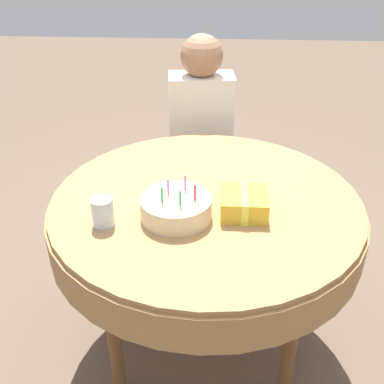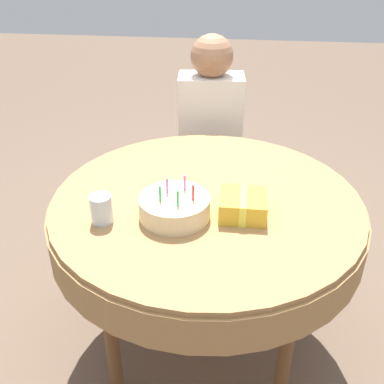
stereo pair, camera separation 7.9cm
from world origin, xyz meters
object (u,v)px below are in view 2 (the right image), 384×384
(gift_box, at_px, (243,205))
(person, at_px, (210,126))
(chair, at_px, (210,153))
(birthday_cake, at_px, (175,207))
(drinking_glass, at_px, (101,209))

(gift_box, bearing_deg, person, 101.74)
(chair, distance_m, person, 0.22)
(birthday_cake, xyz_separation_m, gift_box, (0.23, 0.04, -0.00))
(chair, relative_size, birthday_cake, 3.87)
(person, height_order, birthday_cake, person)
(birthday_cake, xyz_separation_m, drinking_glass, (-0.23, -0.06, 0.01))
(person, xyz_separation_m, drinking_glass, (-0.28, -0.97, 0.10))
(chair, relative_size, gift_box, 5.69)
(drinking_glass, distance_m, gift_box, 0.47)
(birthday_cake, distance_m, gift_box, 0.23)
(person, distance_m, gift_box, 0.89)
(birthday_cake, relative_size, gift_box, 1.47)
(birthday_cake, bearing_deg, gift_box, 10.18)
(chair, distance_m, drinking_glass, 1.13)
(chair, relative_size, drinking_glass, 9.39)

